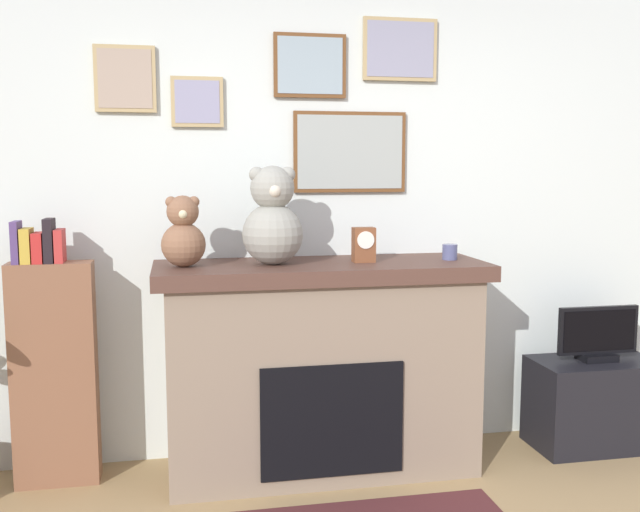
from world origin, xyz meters
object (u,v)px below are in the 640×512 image
(mantel_clock, at_px, (364,245))
(fireplace, at_px, (321,366))
(teddy_bear_grey, at_px, (183,235))
(television, at_px, (598,336))
(teddy_bear_cream, at_px, (273,220))
(bookshelf, at_px, (54,366))
(candle_jar, at_px, (450,252))
(tv_stand, at_px, (594,403))

(mantel_clock, bearing_deg, fireplace, 175.14)
(teddy_bear_grey, bearing_deg, television, 0.17)
(teddy_bear_grey, bearing_deg, fireplace, 1.49)
(television, height_order, teddy_bear_cream, teddy_bear_cream)
(bookshelf, xyz_separation_m, mantel_clock, (1.58, -0.11, 0.59))
(fireplace, bearing_deg, teddy_bear_cream, -175.86)
(television, relative_size, mantel_clock, 2.67)
(fireplace, xyz_separation_m, teddy_bear_cream, (-0.25, -0.02, 0.78))
(candle_jar, xyz_separation_m, mantel_clock, (-0.48, -0.00, 0.05))
(tv_stand, distance_m, television, 0.40)
(fireplace, height_order, candle_jar, candle_jar)
(bookshelf, distance_m, candle_jar, 2.13)
(fireplace, xyz_separation_m, mantel_clock, (0.22, -0.02, 0.64))
(tv_stand, bearing_deg, mantel_clock, -179.64)
(teddy_bear_cream, bearing_deg, television, 0.21)
(fireplace, xyz_separation_m, teddy_bear_grey, (-0.70, -0.02, 0.71))
(teddy_bear_cream, bearing_deg, fireplace, 4.14)
(teddy_bear_grey, bearing_deg, candle_jar, 0.02)
(tv_stand, distance_m, candle_jar, 1.28)
(television, xyz_separation_m, candle_jar, (-0.91, -0.01, 0.50))
(bookshelf, bearing_deg, candle_jar, -3.00)
(mantel_clock, bearing_deg, television, 0.31)
(tv_stand, xyz_separation_m, candle_jar, (-0.91, -0.01, 0.90))
(mantel_clock, bearing_deg, tv_stand, 0.36)
(television, bearing_deg, teddy_bear_grey, -179.83)
(fireplace, relative_size, mantel_clock, 9.45)
(television, height_order, teddy_bear_grey, teddy_bear_grey)
(fireplace, distance_m, candle_jar, 0.92)
(fireplace, relative_size, television, 3.55)
(television, bearing_deg, candle_jar, -179.60)
(bookshelf, relative_size, tv_stand, 1.90)
(tv_stand, xyz_separation_m, teddy_bear_cream, (-1.86, -0.01, 1.08))
(television, height_order, mantel_clock, mantel_clock)
(tv_stand, bearing_deg, television, -90.00)
(bookshelf, distance_m, television, 2.96)
(tv_stand, xyz_separation_m, television, (0.00, -0.00, 0.40))
(bookshelf, relative_size, television, 2.81)
(candle_jar, xyz_separation_m, teddy_bear_grey, (-1.40, -0.00, 0.12))
(teddy_bear_grey, bearing_deg, tv_stand, 0.20)
(bookshelf, xyz_separation_m, candle_jar, (2.05, -0.11, 0.54))
(mantel_clock, distance_m, teddy_bear_grey, 0.92)
(bookshelf, xyz_separation_m, television, (2.96, -0.10, 0.04))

